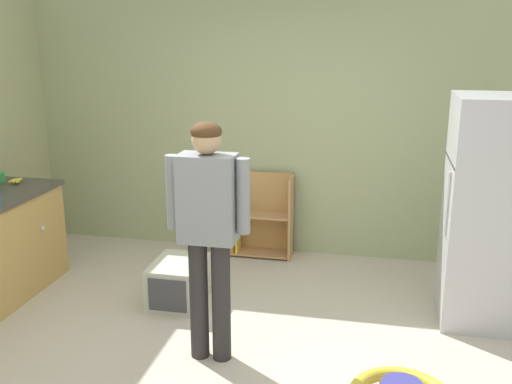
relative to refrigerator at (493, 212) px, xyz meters
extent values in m
plane|color=beige|center=(-1.85, -1.15, -0.89)|extent=(12.00, 12.00, 0.00)
cube|color=#A0AC7D|center=(-1.85, 1.18, 0.46)|extent=(5.20, 0.06, 2.70)
sphere|color=silver|center=(-3.73, -0.20, -0.33)|extent=(0.04, 0.04, 0.04)
cube|color=#B7BABF|center=(0.00, 0.00, 0.00)|extent=(0.70, 0.68, 1.78)
cylinder|color=silver|center=(-0.36, -0.17, 0.09)|extent=(0.02, 0.02, 0.50)
cube|color=#333333|center=(-0.35, 0.00, 0.39)|extent=(0.01, 0.67, 0.01)
cube|color=tan|center=(-2.49, 0.96, -0.47)|extent=(0.02, 0.28, 0.85)
cube|color=tan|center=(-1.71, 0.96, -0.47)|extent=(0.02, 0.28, 0.85)
cube|color=tan|center=(-2.10, 1.09, -0.47)|extent=(0.80, 0.02, 0.85)
cube|color=tan|center=(-2.10, 0.96, -0.86)|extent=(0.76, 0.24, 0.02)
cube|color=tan|center=(-2.10, 0.96, -0.46)|extent=(0.76, 0.24, 0.02)
cube|color=brown|center=(-2.45, 0.93, -0.74)|extent=(0.03, 0.17, 0.23)
cube|color=brown|center=(-2.45, 0.93, -0.33)|extent=(0.02, 0.17, 0.22)
cube|color=#3E3C38|center=(-2.40, 0.93, -0.74)|extent=(0.03, 0.17, 0.22)
cube|color=orange|center=(-2.39, 0.93, -0.34)|extent=(0.03, 0.17, 0.20)
cube|color=#933893|center=(-2.36, 0.93, -0.75)|extent=(0.03, 0.17, 0.20)
cube|color=orange|center=(-2.33, 0.93, -0.34)|extent=(0.03, 0.17, 0.22)
cube|color=orange|center=(-2.30, 0.93, -0.75)|extent=(0.03, 0.17, 0.20)
cube|color=orange|center=(-2.26, 0.93, -0.36)|extent=(0.03, 0.17, 0.16)
cube|color=gold|center=(-2.25, 0.93, -0.74)|extent=(0.02, 0.17, 0.22)
cube|color=#2355A8|center=(-2.25, 0.93, -0.32)|extent=(0.02, 0.17, 0.26)
cylinder|color=#2A2829|center=(-2.05, -1.02, -0.45)|extent=(0.13, 0.13, 0.87)
cylinder|color=#2A2829|center=(-1.89, -1.02, -0.45)|extent=(0.13, 0.13, 0.87)
cube|color=gray|center=(-1.97, -1.02, 0.28)|extent=(0.38, 0.22, 0.59)
cylinder|color=gray|center=(-2.21, -1.02, 0.31)|extent=(0.09, 0.09, 0.50)
cylinder|color=gray|center=(-1.73, -1.02, 0.31)|extent=(0.09, 0.09, 0.50)
sphere|color=tan|center=(-1.97, -1.02, 0.67)|extent=(0.19, 0.19, 0.19)
ellipsoid|color=#442B17|center=(-1.97, -1.02, 0.72)|extent=(0.20, 0.20, 0.13)
cube|color=beige|center=(-2.48, -0.23, -0.71)|extent=(0.42, 0.54, 0.36)
cube|color=#424247|center=(-2.48, -0.51, -0.71)|extent=(0.32, 0.01, 0.27)
ellipsoid|color=gold|center=(-4.08, -0.01, 0.04)|extent=(0.09, 0.16, 0.04)
ellipsoid|color=yellow|center=(-4.07, -0.01, 0.04)|extent=(0.04, 0.15, 0.04)
ellipsoid|color=yellow|center=(-4.06, -0.01, 0.04)|extent=(0.09, 0.16, 0.04)
cylinder|color=green|center=(-4.24, -0.02, 0.06)|extent=(0.08, 0.08, 0.09)
camera|label=1|loc=(-0.89, -4.57, 1.34)|focal=41.07mm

